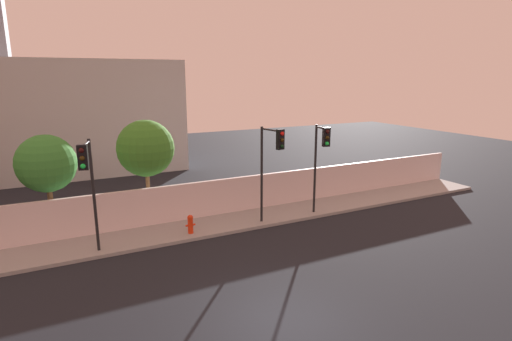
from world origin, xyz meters
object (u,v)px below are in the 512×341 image
Objects in this scene: fire_hydrant at (190,223)px; roadside_tree_midright at (146,148)px; traffic_light_right at (321,151)px; traffic_light_left at (88,174)px; traffic_light_center at (272,155)px; roadside_tree_midleft at (46,164)px.

roadside_tree_midright is (-1.11, 3.23, 2.98)m from fire_hydrant.
traffic_light_right is at bearing -27.56° from roadside_tree_midright.
traffic_light_right is 8.55m from roadside_tree_midright.
traffic_light_center is at bearing 0.47° from traffic_light_left.
fire_hydrant is 4.53m from roadside_tree_midright.
fire_hydrant is 6.88m from roadside_tree_midleft.
traffic_light_center is at bearing -179.38° from traffic_light_right.
traffic_light_right is 1.00× the size of roadside_tree_midleft.
roadside_tree_midleft is (-1.39, 4.05, -0.25)m from traffic_light_left.
roadside_tree_midright reaches higher than traffic_light_right.
traffic_light_left is 1.00× the size of roadside_tree_midleft.
roadside_tree_midleft is at bearing 156.52° from traffic_light_center.
traffic_light_right is 12.59m from roadside_tree_midleft.
traffic_light_center is 0.93× the size of roadside_tree_midright.
traffic_light_left is 10.56m from traffic_light_right.
traffic_light_center is at bearing -11.57° from fire_hydrant.
traffic_light_left is 5.07m from fire_hydrant.
roadside_tree_midleft reaches higher than fire_hydrant.
traffic_light_left is 1.00× the size of traffic_light_right.
traffic_light_center is 2.77m from traffic_light_right.
traffic_light_left is 4.29m from roadside_tree_midleft.
roadside_tree_midright is (-4.81, 3.99, 0.06)m from traffic_light_center.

